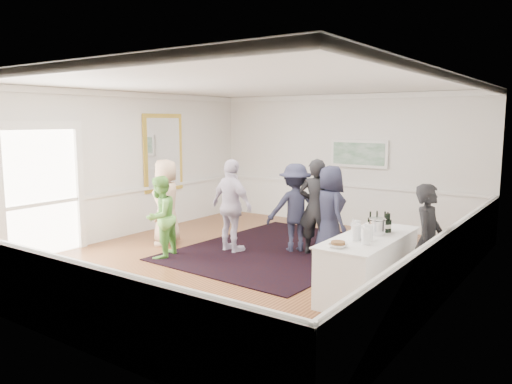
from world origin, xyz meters
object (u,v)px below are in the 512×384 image
Objects in this scene: serving_table at (369,265)px; ice_bucket at (377,227)px; guest_tan at (166,202)px; guest_lilac at (232,206)px; bartender at (428,241)px; nut_bowl at (338,244)px; guest_dark_a at (295,208)px; guest_green at (160,217)px; guest_dark_b at (316,207)px; guest_navy at (330,212)px.

ice_bucket is at bearing 76.50° from serving_table.
guest_tan is 0.97× the size of guest_lilac.
bartender is 0.74m from ice_bucket.
serving_table is at bearing 82.90° from nut_bowl.
guest_green is at bearing 1.14° from guest_dark_a.
guest_dark_b reaches higher than serving_table.
guest_green is (0.63, -0.80, -0.12)m from guest_tan.
ice_bucket is (4.67, -0.27, 0.10)m from guest_tan.
guest_green is (-4.73, -0.74, -0.06)m from bartender.
nut_bowl is at bearing 87.15° from guest_dark_a.
guest_dark_b is (-1.69, 1.50, 0.49)m from serving_table.
guest_dark_b reaches higher than bartender.
guest_lilac is (-3.87, 0.36, 0.08)m from bartender.
bartender is at bearing 17.26° from ice_bucket.
guest_lilac is at bearing 72.41° from guest_tan.
bartender is 0.91× the size of guest_lilac.
bartender reaches higher than serving_table.
bartender is (0.73, 0.39, 0.39)m from serving_table.
guest_navy is at bearing -144.88° from guest_lilac.
guest_lilac is at bearing 169.76° from ice_bucket.
guest_lilac is at bearing 85.19° from bartender.
guest_tan is 6.85× the size of ice_bucket.
ice_bucket reaches higher than nut_bowl.
ice_bucket reaches higher than serving_table.
guest_navy is at bearing 163.88° from guest_dark_b.
serving_table is 8.62× the size of nut_bowl.
guest_lilac reaches higher than guest_tan.
guest_tan is 1.15× the size of guest_green.
nut_bowl is at bearing 69.33° from guest_green.
guest_lilac is 7.04× the size of ice_bucket.
guest_navy is (-1.40, 1.51, 0.43)m from serving_table.
guest_dark_a is 1.00× the size of guest_navy.
guest_lilac is at bearing 10.29° from guest_dark_b.
guest_navy is at bearing 136.79° from guest_dark_a.
guest_navy is at bearing 132.89° from serving_table.
guest_tan is (-4.62, 0.45, 0.45)m from serving_table.
guest_green is at bearing 63.96° from guest_lilac.
bartender is 0.90× the size of guest_dark_b.
guest_green is 2.61m from guest_dark_a.
nut_bowl is at bearing -97.10° from serving_table.
serving_table is at bearing 55.35° from guest_tan.
ice_bucket is (1.44, -1.33, 0.12)m from guest_navy.
serving_table is at bearing 118.60° from bartender.
guest_navy reaches higher than guest_dark_a.
bartender reaches higher than nut_bowl.
bartender is 4.79m from guest_green.
guest_green is 0.83× the size of guest_dark_b.
bartender is 0.96× the size of guest_navy.
guest_tan is 4.70m from nut_bowl.
guest_dark_b is 2.18m from ice_bucket.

